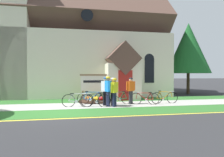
{
  "coord_description": "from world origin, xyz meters",
  "views": [
    {
      "loc": [
        0.65,
        -10.11,
        1.82
      ],
      "look_at": [
        3.33,
        3.65,
        1.53
      ],
      "focal_mm": 33.08,
      "sensor_mm": 36.0,
      "label": 1
    }
  ],
  "objects_px": {
    "yard_deciduous_tree": "(12,54)",
    "church_sign": "(93,83)",
    "bicycle_yellow": "(92,98)",
    "bicycle_red": "(118,98)",
    "bicycle_black": "(95,100)",
    "cyclist_in_red_jersey": "(106,89)",
    "bicycle_green": "(78,100)",
    "cyclist_in_yellow_jersey": "(108,89)",
    "cyclist_in_orange_jersey": "(131,89)",
    "roadside_conifer": "(188,48)",
    "cyclist_in_white_jersey": "(113,90)",
    "cyclist_in_green_jersey": "(114,90)",
    "bicycle_silver": "(164,97)",
    "bicycle_white": "(145,98)"
  },
  "relations": [
    {
      "from": "church_sign",
      "to": "bicycle_green",
      "type": "xyz_separation_m",
      "value": [
        -1.13,
        -2.5,
        -0.82
      ]
    },
    {
      "from": "bicycle_red",
      "to": "cyclist_in_yellow_jersey",
      "type": "relative_size",
      "value": 1.03
    },
    {
      "from": "bicycle_white",
      "to": "bicycle_yellow",
      "type": "bearing_deg",
      "value": 169.53
    },
    {
      "from": "bicycle_red",
      "to": "cyclist_in_white_jersey",
      "type": "xyz_separation_m",
      "value": [
        -0.52,
        -0.8,
        0.57
      ]
    },
    {
      "from": "cyclist_in_yellow_jersey",
      "to": "cyclist_in_white_jersey",
      "type": "height_order",
      "value": "cyclist_in_yellow_jersey"
    },
    {
      "from": "bicycle_green",
      "to": "bicycle_black",
      "type": "distance_m",
      "value": 0.98
    },
    {
      "from": "bicycle_yellow",
      "to": "yard_deciduous_tree",
      "type": "relative_size",
      "value": 0.36
    },
    {
      "from": "cyclist_in_orange_jersey",
      "to": "church_sign",
      "type": "bearing_deg",
      "value": 135.28
    },
    {
      "from": "bicycle_black",
      "to": "roadside_conifer",
      "type": "relative_size",
      "value": 0.26
    },
    {
      "from": "church_sign",
      "to": "cyclist_in_red_jersey",
      "type": "bearing_deg",
      "value": -79.12
    },
    {
      "from": "bicycle_yellow",
      "to": "cyclist_in_yellow_jersey",
      "type": "height_order",
      "value": "cyclist_in_yellow_jersey"
    },
    {
      "from": "bicycle_silver",
      "to": "roadside_conifer",
      "type": "xyz_separation_m",
      "value": [
        5.01,
        5.57,
        3.87
      ]
    },
    {
      "from": "cyclist_in_orange_jersey",
      "to": "cyclist_in_white_jersey",
      "type": "height_order",
      "value": "same"
    },
    {
      "from": "cyclist_in_green_jersey",
      "to": "yard_deciduous_tree",
      "type": "distance_m",
      "value": 10.06
    },
    {
      "from": "cyclist_in_red_jersey",
      "to": "bicycle_silver",
      "type": "bearing_deg",
      "value": 3.63
    },
    {
      "from": "roadside_conifer",
      "to": "bicycle_silver",
      "type": "bearing_deg",
      "value": -131.94
    },
    {
      "from": "bicycle_green",
      "to": "bicycle_black",
      "type": "xyz_separation_m",
      "value": [
        0.95,
        -0.23,
        -0.0
      ]
    },
    {
      "from": "cyclist_in_yellow_jersey",
      "to": "cyclist_in_orange_jersey",
      "type": "relative_size",
      "value": 1.05
    },
    {
      "from": "cyclist_in_white_jersey",
      "to": "roadside_conifer",
      "type": "bearing_deg",
      "value": 35.51
    },
    {
      "from": "bicycle_silver",
      "to": "cyclist_in_white_jersey",
      "type": "distance_m",
      "value": 3.44
    },
    {
      "from": "bicycle_silver",
      "to": "roadside_conifer",
      "type": "bearing_deg",
      "value": 48.06
    },
    {
      "from": "bicycle_red",
      "to": "cyclist_in_green_jersey",
      "type": "distance_m",
      "value": 1.36
    },
    {
      "from": "cyclist_in_yellow_jersey",
      "to": "yard_deciduous_tree",
      "type": "xyz_separation_m",
      "value": [
        -6.77,
        6.5,
        2.48
      ]
    },
    {
      "from": "church_sign",
      "to": "bicycle_yellow",
      "type": "relative_size",
      "value": 1.06
    },
    {
      "from": "bicycle_green",
      "to": "cyclist_in_yellow_jersey",
      "type": "relative_size",
      "value": 1.04
    },
    {
      "from": "church_sign",
      "to": "bicycle_green",
      "type": "height_order",
      "value": "church_sign"
    },
    {
      "from": "bicycle_yellow",
      "to": "bicycle_red",
      "type": "height_order",
      "value": "bicycle_yellow"
    },
    {
      "from": "bicycle_black",
      "to": "church_sign",
      "type": "bearing_deg",
      "value": 86.26
    },
    {
      "from": "cyclist_in_orange_jersey",
      "to": "yard_deciduous_tree",
      "type": "xyz_separation_m",
      "value": [
        -8.28,
        5.84,
        2.54
      ]
    },
    {
      "from": "bicycle_red",
      "to": "church_sign",
      "type": "bearing_deg",
      "value": 128.39
    },
    {
      "from": "bicycle_silver",
      "to": "cyclist_in_orange_jersey",
      "type": "relative_size",
      "value": 1.08
    },
    {
      "from": "cyclist_in_green_jersey",
      "to": "cyclist_in_white_jersey",
      "type": "bearing_deg",
      "value": 95.19
    },
    {
      "from": "bicycle_red",
      "to": "cyclist_in_green_jersey",
      "type": "height_order",
      "value": "cyclist_in_green_jersey"
    },
    {
      "from": "cyclist_in_yellow_jersey",
      "to": "cyclist_in_green_jersey",
      "type": "bearing_deg",
      "value": -25.33
    },
    {
      "from": "bicycle_green",
      "to": "cyclist_in_orange_jersey",
      "type": "xyz_separation_m",
      "value": [
        3.19,
        0.45,
        0.56
      ]
    },
    {
      "from": "church_sign",
      "to": "bicycle_black",
      "type": "xyz_separation_m",
      "value": [
        -0.18,
        -2.72,
        -0.82
      ]
    },
    {
      "from": "church_sign",
      "to": "cyclist_in_green_jersey",
      "type": "relative_size",
      "value": 1.16
    },
    {
      "from": "yard_deciduous_tree",
      "to": "cyclist_in_orange_jersey",
      "type": "bearing_deg",
      "value": -35.17
    },
    {
      "from": "bicycle_green",
      "to": "roadside_conifer",
      "type": "relative_size",
      "value": 0.27
    },
    {
      "from": "cyclist_in_white_jersey",
      "to": "cyclist_in_orange_jersey",
      "type": "bearing_deg",
      "value": 22.03
    },
    {
      "from": "bicycle_yellow",
      "to": "bicycle_white",
      "type": "bearing_deg",
      "value": -10.47
    },
    {
      "from": "bicycle_black",
      "to": "yard_deciduous_tree",
      "type": "distance_m",
      "value": 9.41
    },
    {
      "from": "roadside_conifer",
      "to": "cyclist_in_white_jersey",
      "type": "bearing_deg",
      "value": -144.49
    },
    {
      "from": "yard_deciduous_tree",
      "to": "church_sign",
      "type": "bearing_deg",
      "value": -31.38
    },
    {
      "from": "bicycle_silver",
      "to": "cyclist_in_green_jersey",
      "type": "height_order",
      "value": "cyclist_in_green_jersey"
    },
    {
      "from": "bicycle_red",
      "to": "roadside_conifer",
      "type": "xyz_separation_m",
      "value": [
        7.86,
        5.17,
        3.88
      ]
    },
    {
      "from": "bicycle_black",
      "to": "cyclist_in_red_jersey",
      "type": "height_order",
      "value": "cyclist_in_red_jersey"
    },
    {
      "from": "bicycle_yellow",
      "to": "bicycle_red",
      "type": "xyz_separation_m",
      "value": [
        1.65,
        -0.02,
        -0.01
      ]
    },
    {
      "from": "cyclist_in_red_jersey",
      "to": "yard_deciduous_tree",
      "type": "distance_m",
      "value": 9.42
    },
    {
      "from": "cyclist_in_green_jersey",
      "to": "bicycle_green",
      "type": "bearing_deg",
      "value": 169.64
    }
  ]
}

